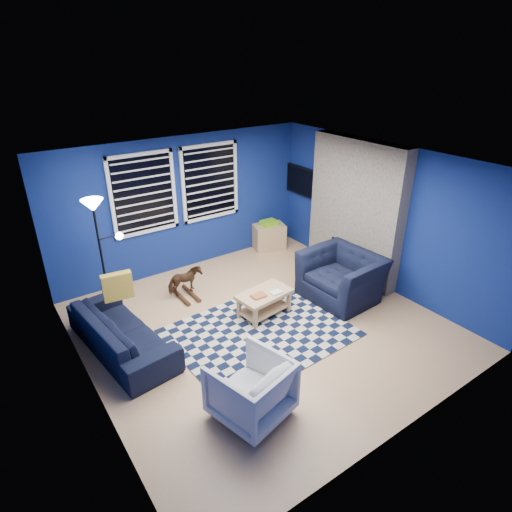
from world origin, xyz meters
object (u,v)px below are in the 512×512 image
at_px(sofa, 122,332).
at_px(cabinet, 269,236).
at_px(armchair_big, 341,277).
at_px(tv, 303,182).
at_px(coffee_table, 264,299).
at_px(rocking_horse, 185,281).
at_px(floor_lamp, 97,222).
at_px(armchair_bent, 251,389).

xyz_separation_m(sofa, cabinet, (3.71, 1.57, -0.02)).
bearing_deg(armchair_big, cabinet, 171.97).
bearing_deg(tv, armchair_big, -112.67).
bearing_deg(coffee_table, rocking_horse, 122.78).
bearing_deg(cabinet, armchair_big, -78.72).
height_order(tv, rocking_horse, tv).
xyz_separation_m(cabinet, floor_lamp, (-3.53, -0.50, 1.28)).
distance_m(armchair_big, floor_lamp, 3.97).
relative_size(sofa, floor_lamp, 1.05).
bearing_deg(rocking_horse, cabinet, -70.74).
bearing_deg(cabinet, tv, -4.54).
xyz_separation_m(sofa, floor_lamp, (0.18, 1.07, 1.26)).
distance_m(armchair_bent, cabinet, 4.61).
bearing_deg(armchair_big, tv, 153.88).
bearing_deg(armchair_big, coffee_table, -105.55).
height_order(sofa, armchair_bent, armchair_bent).
bearing_deg(cabinet, floor_lamp, -156.14).
bearing_deg(rocking_horse, tv, -79.22).
relative_size(sofa, armchair_big, 1.64).
distance_m(rocking_horse, coffee_table, 1.44).
height_order(sofa, coffee_table, sofa).
distance_m(armchair_bent, coffee_table, 2.06).
distance_m(coffee_table, floor_lamp, 2.77).
height_order(armchair_big, rocking_horse, armchair_big).
xyz_separation_m(armchair_bent, floor_lamp, (-0.63, 3.08, 1.18)).
height_order(sofa, floor_lamp, floor_lamp).
height_order(sofa, rocking_horse, sofa).
distance_m(tv, sofa, 4.71).
distance_m(sofa, rocking_horse, 1.57).
xyz_separation_m(armchair_bent, cabinet, (2.90, 3.58, -0.10)).
bearing_deg(tv, coffee_table, -141.94).
bearing_deg(floor_lamp, rocking_horse, -14.19).
distance_m(armchair_big, armchair_bent, 3.00).
distance_m(coffee_table, cabinet, 2.54).
xyz_separation_m(coffee_table, floor_lamp, (-1.96, 1.51, 1.26)).
distance_m(sofa, armchair_bent, 2.17).
relative_size(sofa, rocking_horse, 3.51).
relative_size(armchair_big, cabinet, 1.67).
xyz_separation_m(armchair_bent, rocking_horse, (0.55, 2.79, -0.06)).
xyz_separation_m(sofa, rocking_horse, (1.36, 0.77, 0.02)).
xyz_separation_m(armchair_big, armchair_bent, (-2.71, -1.28, -0.02)).
bearing_deg(tv, sofa, -163.25).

